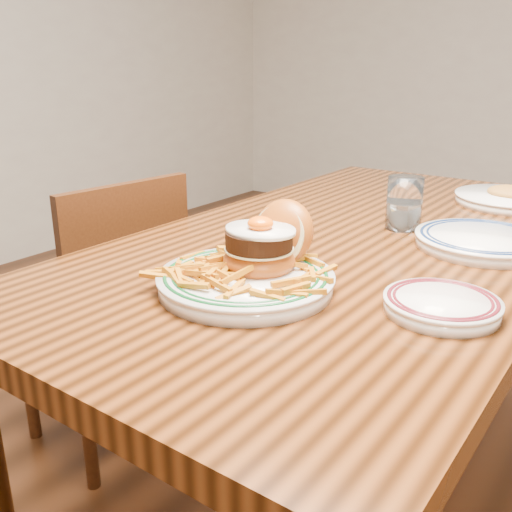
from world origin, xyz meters
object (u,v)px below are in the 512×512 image
Objects in this scene: table at (356,271)px; chair_left at (111,311)px; main_plate at (252,265)px; side_plate at (442,304)px.

chair_left is at bearing -164.80° from table.
main_plate is at bearing -11.31° from chair_left.
side_plate is (0.30, -0.31, 0.10)m from table.
main_plate is (0.66, -0.21, 0.34)m from chair_left.
main_plate is at bearing 175.07° from side_plate.
chair_left is at bearing 151.85° from side_plate.
chair_left is (-0.67, -0.18, -0.22)m from table.
side_plate is (0.97, -0.13, 0.32)m from chair_left.
main_plate reaches higher than side_plate.
table is 1.92× the size of chair_left.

